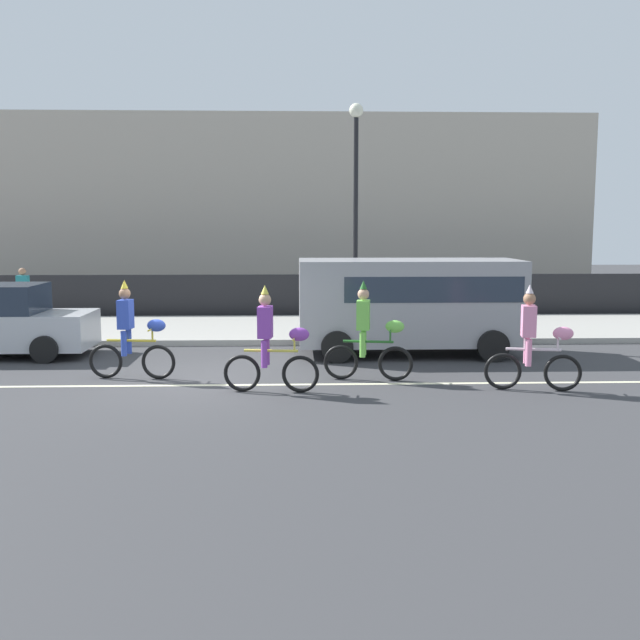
{
  "coord_description": "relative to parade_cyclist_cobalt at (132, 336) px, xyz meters",
  "views": [
    {
      "loc": [
        1.81,
        -14.22,
        2.99
      ],
      "look_at": [
        2.36,
        1.2,
        1.0
      ],
      "focal_mm": 42.0,
      "sensor_mm": 36.0,
      "label": 1
    }
  ],
  "objects": [
    {
      "name": "ground_plane",
      "position": [
        1.31,
        -0.17,
        -0.84
      ],
      "size": [
        80.0,
        80.0,
        0.0
      ],
      "primitive_type": "plane",
      "color": "#38383A"
    },
    {
      "name": "road_centre_line",
      "position": [
        1.31,
        -0.67,
        -0.84
      ],
      "size": [
        36.0,
        0.14,
        0.01
      ],
      "primitive_type": "cube",
      "color": "beige",
      "rests_on": "ground"
    },
    {
      "name": "sidewalk_curb",
      "position": [
        1.31,
        6.33,
        -0.77
      ],
      "size": [
        60.0,
        5.0,
        0.15
      ],
      "primitive_type": "cube",
      "color": "#9E9B93",
      "rests_on": "ground"
    },
    {
      "name": "fence_line",
      "position": [
        1.31,
        9.23,
        -0.14
      ],
      "size": [
        40.0,
        0.08,
        1.4
      ],
      "primitive_type": "cube",
      "color": "black",
      "rests_on": "ground"
    },
    {
      "name": "building_backdrop",
      "position": [
        0.53,
        17.83,
        2.71
      ],
      "size": [
        28.0,
        8.0,
        7.1
      ],
      "primitive_type": "cube",
      "color": "#B2A899",
      "rests_on": "ground"
    },
    {
      "name": "parade_cyclist_cobalt",
      "position": [
        0.0,
        0.0,
        0.0
      ],
      "size": [
        1.72,
        0.51,
        1.92
      ],
      "color": "black",
      "rests_on": "ground"
    },
    {
      "name": "parade_cyclist_purple",
      "position": [
        2.73,
        -1.26,
        0.0
      ],
      "size": [
        1.72,
        0.5,
        1.92
      ],
      "color": "black",
      "rests_on": "ground"
    },
    {
      "name": "parade_cyclist_lime",
      "position": [
        4.56,
        -0.29,
        0.0
      ],
      "size": [
        1.71,
        0.53,
        1.92
      ],
      "color": "black",
      "rests_on": "ground"
    },
    {
      "name": "parade_cyclist_pink",
      "position": [
        7.44,
        -1.29,
        0.0
      ],
      "size": [
        1.7,
        0.53,
        1.92
      ],
      "color": "black",
      "rests_on": "ground"
    },
    {
      "name": "parked_van_grey",
      "position": [
        5.83,
        2.53,
        0.44
      ],
      "size": [
        5.0,
        2.22,
        2.18
      ],
      "color": "#99999E",
      "rests_on": "ground"
    },
    {
      "name": "street_lamp_post",
      "position": [
        4.73,
        4.96,
        3.15
      ],
      "size": [
        0.36,
        0.36,
        5.86
      ],
      "color": "black",
      "rests_on": "sidewalk_curb"
    },
    {
      "name": "pedestrian_onlooker",
      "position": [
        -4.42,
        6.69,
        0.17
      ],
      "size": [
        0.32,
        0.2,
        1.62
      ],
      "color": "#33333D",
      "rests_on": "sidewalk_curb"
    }
  ]
}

